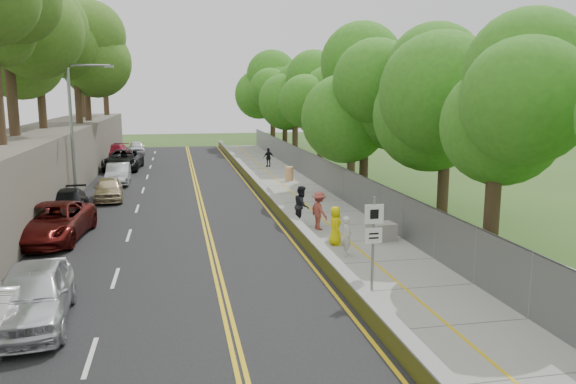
# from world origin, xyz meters

# --- Properties ---
(ground) EXTENTS (140.00, 140.00, 0.00)m
(ground) POSITION_xyz_m (0.00, 0.00, 0.00)
(ground) COLOR #33511E
(ground) RESTS_ON ground
(road) EXTENTS (11.20, 66.00, 0.04)m
(road) POSITION_xyz_m (-5.40, 15.00, 0.02)
(road) COLOR black
(road) RESTS_ON ground
(sidewalk) EXTENTS (4.20, 66.00, 0.05)m
(sidewalk) POSITION_xyz_m (2.55, 15.00, 0.03)
(sidewalk) COLOR gray
(sidewalk) RESTS_ON ground
(jersey_barrier) EXTENTS (0.42, 66.00, 0.60)m
(jersey_barrier) POSITION_xyz_m (0.25, 15.00, 0.30)
(jersey_barrier) COLOR gold
(jersey_barrier) RESTS_ON ground
(rock_embankment) EXTENTS (5.00, 66.00, 4.00)m
(rock_embankment) POSITION_xyz_m (-13.50, 15.00, 2.00)
(rock_embankment) COLOR #595147
(rock_embankment) RESTS_ON ground
(chainlink_fence) EXTENTS (0.04, 66.00, 2.00)m
(chainlink_fence) POSITION_xyz_m (4.65, 15.00, 1.00)
(chainlink_fence) COLOR slate
(chainlink_fence) RESTS_ON ground
(trees_embankment) EXTENTS (6.40, 66.00, 13.00)m
(trees_embankment) POSITION_xyz_m (-13.00, 15.00, 10.50)
(trees_embankment) COLOR #487822
(trees_embankment) RESTS_ON rock_embankment
(trees_fenceside) EXTENTS (7.00, 66.00, 14.00)m
(trees_fenceside) POSITION_xyz_m (7.00, 15.00, 7.00)
(trees_fenceside) COLOR #3E8B21
(trees_fenceside) RESTS_ON ground
(streetlight) EXTENTS (2.52, 0.22, 8.00)m
(streetlight) POSITION_xyz_m (-10.46, 14.00, 4.64)
(streetlight) COLOR gray
(streetlight) RESTS_ON ground
(signpost) EXTENTS (0.62, 0.09, 3.10)m
(signpost) POSITION_xyz_m (1.05, -3.02, 1.96)
(signpost) COLOR gray
(signpost) RESTS_ON sidewalk
(construction_barrel) EXTENTS (0.62, 0.62, 1.02)m
(construction_barrel) POSITION_xyz_m (3.00, 20.04, 0.56)
(construction_barrel) COLOR #DE6600
(construction_barrel) RESTS_ON sidewalk
(concrete_block) EXTENTS (1.20, 0.95, 0.74)m
(concrete_block) POSITION_xyz_m (3.63, 3.00, 0.42)
(concrete_block) COLOR gray
(concrete_block) RESTS_ON sidewalk
(car_0) EXTENTS (2.33, 5.02, 1.66)m
(car_0) POSITION_xyz_m (-9.00, -3.60, 0.87)
(car_0) COLOR silver
(car_0) RESTS_ON road
(car_2) EXTENTS (3.22, 5.98, 1.60)m
(car_2) POSITION_xyz_m (-10.34, 5.75, 0.84)
(car_2) COLOR #5B120F
(car_2) RESTS_ON road
(car_3) EXTENTS (2.20, 4.77, 1.35)m
(car_3) POSITION_xyz_m (-10.60, 10.66, 0.72)
(car_3) COLOR black
(car_3) RESTS_ON road
(car_4) EXTENTS (1.92, 4.13, 1.37)m
(car_4) POSITION_xyz_m (-9.00, 14.87, 0.72)
(car_4) COLOR #C6B188
(car_4) RESTS_ON road
(car_5) EXTENTS (1.63, 4.38, 1.43)m
(car_5) POSITION_xyz_m (-9.00, 20.97, 0.76)
(car_5) COLOR #B0B4B8
(car_5) RESTS_ON road
(car_6) EXTENTS (3.14, 6.13, 1.66)m
(car_6) POSITION_xyz_m (-9.30, 28.44, 0.87)
(car_6) COLOR black
(car_6) RESTS_ON road
(car_7) EXTENTS (2.51, 5.16, 1.45)m
(car_7) POSITION_xyz_m (-10.60, 35.75, 0.76)
(car_7) COLOR maroon
(car_7) RESTS_ON road
(car_8) EXTENTS (1.86, 4.01, 1.33)m
(car_8) POSITION_xyz_m (-9.00, 40.91, 0.70)
(car_8) COLOR white
(car_8) RESTS_ON road
(painter_0) EXTENTS (0.58, 0.84, 1.64)m
(painter_0) POSITION_xyz_m (1.45, 2.66, 0.87)
(painter_0) COLOR yellow
(painter_0) RESTS_ON sidewalk
(painter_1) EXTENTS (0.49, 0.64, 1.57)m
(painter_1) POSITION_xyz_m (1.45, 1.00, 0.84)
(painter_1) COLOR silver
(painter_1) RESTS_ON sidewalk
(painter_2) EXTENTS (1.00, 1.12, 1.91)m
(painter_2) POSITION_xyz_m (0.86, 6.40, 1.00)
(painter_2) COLOR black
(painter_2) RESTS_ON sidewalk
(painter_3) EXTENTS (0.99, 1.31, 1.79)m
(painter_3) POSITION_xyz_m (1.45, 5.36, 0.95)
(painter_3) COLOR #9F4339
(painter_3) RESTS_ON sidewalk
(person_far) EXTENTS (1.02, 0.66, 1.61)m
(person_far) POSITION_xyz_m (2.80, 27.98, 0.86)
(person_far) COLOR black
(person_far) RESTS_ON sidewalk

